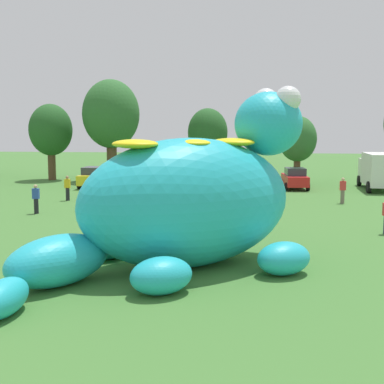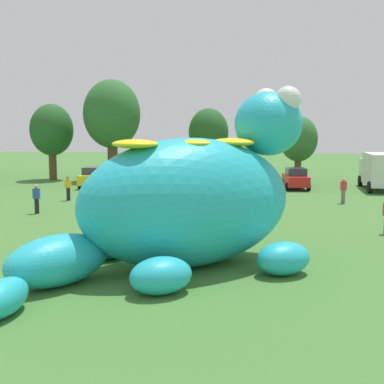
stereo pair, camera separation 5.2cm
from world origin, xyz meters
TOP-DOWN VIEW (x-y plane):
  - ground_plane at (0.00, 0.00)m, footprint 160.00×160.00m
  - giant_inflatable_creature at (0.16, -0.94)m, footprint 10.37×11.22m
  - car_yellow at (-10.51, 22.39)m, footprint 2.00×4.13m
  - car_green at (-6.37, 22.71)m, footprint 2.13×4.20m
  - car_silver at (-2.42, 23.32)m, footprint 2.02×4.14m
  - car_white at (2.24, 22.23)m, footprint 2.09×4.18m
  - car_red at (6.07, 23.19)m, footprint 2.16×4.21m
  - box_truck at (12.61, 23.27)m, footprint 2.60×6.49m
  - tree_left at (-16.28, 27.85)m, footprint 4.03×4.03m
  - tree_mid_left at (-10.45, 27.94)m, footprint 5.28×5.28m
  - tree_centre_left at (-1.65, 30.53)m, footprint 3.83×3.83m
  - tree_centre at (6.63, 27.64)m, footprint 3.37×3.37m
  - spectator_mid_field at (2.70, 6.20)m, footprint 0.38×0.26m
  - spectator_by_cars at (-9.99, 9.33)m, footprint 0.38×0.26m
  - spectator_wandering at (8.50, 15.40)m, footprint 0.38×0.26m
  - spectator_far_side at (-10.02, 14.68)m, footprint 0.38×0.26m

SIDE VIEW (x-z plane):
  - ground_plane at x=0.00m, z-range 0.00..0.00m
  - spectator_mid_field at x=2.70m, z-range 0.00..1.71m
  - spectator_by_cars at x=-9.99m, z-range 0.00..1.71m
  - spectator_wandering at x=8.50m, z-range 0.00..1.71m
  - spectator_far_side at x=-10.02m, z-range 0.00..1.71m
  - car_yellow at x=-10.51m, z-range 0.00..1.72m
  - car_green at x=-6.37m, z-range 0.00..1.72m
  - car_silver at x=-2.42m, z-range 0.00..1.72m
  - car_white at x=2.24m, z-range 0.00..1.72m
  - car_red at x=6.07m, z-range 0.00..1.72m
  - box_truck at x=12.61m, z-range 0.13..3.08m
  - giant_inflatable_creature at x=0.16m, z-range -0.88..5.69m
  - tree_centre at x=6.63m, z-range 0.92..6.90m
  - tree_centre_left at x=-1.65m, z-range 1.05..7.84m
  - tree_left at x=-16.28m, z-range 1.10..8.27m
  - tree_mid_left at x=-10.45m, z-range 1.44..10.82m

